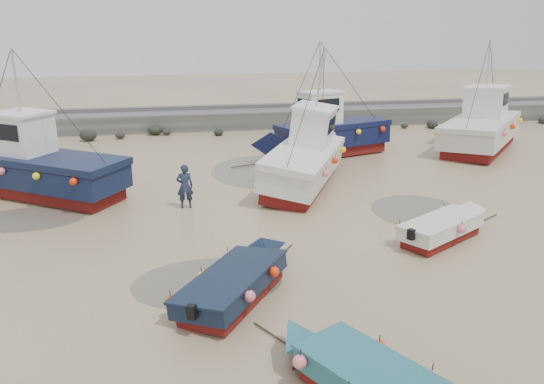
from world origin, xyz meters
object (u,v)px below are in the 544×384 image
(dinghy_2, at_px, (362,373))
(cabin_boat_0, at_px, (34,166))
(cabin_boat_1, at_px, (304,156))
(cabin_boat_2, at_px, (325,132))
(cabin_boat_3, at_px, (484,126))
(dinghy_1, at_px, (240,278))
(person, at_px, (186,208))
(dinghy_3, at_px, (448,224))

(dinghy_2, bearing_deg, cabin_boat_0, 92.31)
(dinghy_2, height_order, cabin_boat_1, cabin_boat_1)
(cabin_boat_2, relative_size, cabin_boat_3, 1.07)
(cabin_boat_3, bearing_deg, dinghy_1, -93.96)
(dinghy_1, bearing_deg, cabin_boat_2, 101.15)
(dinghy_1, distance_m, cabin_boat_0, 13.00)
(cabin_boat_0, distance_m, cabin_boat_1, 11.94)
(cabin_boat_2, bearing_deg, cabin_boat_0, 90.19)
(cabin_boat_0, relative_size, cabin_boat_2, 1.01)
(cabin_boat_0, bearing_deg, cabin_boat_1, -58.98)
(cabin_boat_1, distance_m, cabin_boat_3, 13.12)
(cabin_boat_1, xyz_separation_m, person, (-5.52, -2.44, -1.34))
(cabin_boat_0, height_order, person, cabin_boat_0)
(person, bearing_deg, dinghy_2, 101.99)
(person, bearing_deg, cabin_boat_2, -140.24)
(dinghy_3, height_order, person, dinghy_3)
(dinghy_2, relative_size, cabin_boat_0, 0.55)
(cabin_boat_0, height_order, cabin_boat_1, same)
(dinghy_1, relative_size, cabin_boat_2, 0.58)
(dinghy_3, distance_m, cabin_boat_2, 12.25)
(dinghy_2, distance_m, dinghy_3, 9.28)
(cabin_boat_2, distance_m, person, 10.84)
(cabin_boat_1, bearing_deg, dinghy_1, -85.83)
(cabin_boat_1, height_order, cabin_boat_2, same)
(cabin_boat_2, bearing_deg, dinghy_3, 167.95)
(cabin_boat_0, distance_m, cabin_boat_3, 24.49)
(dinghy_1, xyz_separation_m, cabin_boat_2, (6.44, 14.97, 0.82))
(dinghy_3, distance_m, person, 10.24)
(dinghy_3, bearing_deg, cabin_boat_3, 114.84)
(dinghy_3, xyz_separation_m, person, (-9.03, 4.79, -0.55))
(dinghy_1, height_order, cabin_boat_0, cabin_boat_0)
(person, bearing_deg, cabin_boat_3, -160.24)
(dinghy_1, distance_m, dinghy_3, 8.14)
(dinghy_3, bearing_deg, cabin_boat_1, 175.45)
(cabin_boat_1, relative_size, person, 5.22)
(dinghy_2, distance_m, cabin_boat_3, 24.33)
(dinghy_1, height_order, dinghy_2, same)
(dinghy_3, relative_size, cabin_boat_0, 0.55)
(dinghy_2, height_order, cabin_boat_0, cabin_boat_0)
(dinghy_1, height_order, dinghy_3, same)
(dinghy_2, height_order, dinghy_3, same)
(dinghy_2, distance_m, cabin_boat_2, 20.04)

